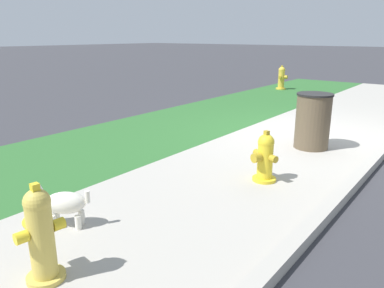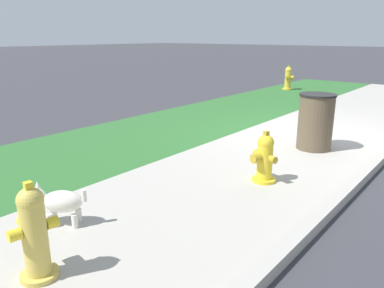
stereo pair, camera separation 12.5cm
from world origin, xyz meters
TOP-DOWN VIEW (x-y plane):
  - ground_plane at (0.00, 0.00)m, footprint 120.00×120.00m
  - sidewalk_pavement at (0.00, 0.00)m, footprint 18.00×2.51m
  - grass_verge at (0.00, 2.57)m, footprint 18.00×2.64m
  - fire_hydrant_near_corner at (-2.50, -0.37)m, footprint 0.36×0.38m
  - fire_hydrant_mid_block at (-5.36, 0.02)m, footprint 0.38×0.35m
  - fire_hydrant_at_driveway at (5.54, 3.10)m, footprint 0.40×0.38m
  - small_white_dog at (-4.80, 0.65)m, footprint 0.44×0.50m
  - trash_bin at (-0.69, -0.30)m, footprint 0.58×0.58m

SIDE VIEW (x-z plane):
  - ground_plane at x=0.00m, z-range 0.00..0.00m
  - grass_verge at x=0.00m, z-range 0.00..0.01m
  - sidewalk_pavement at x=0.00m, z-range 0.00..0.01m
  - small_white_dog at x=-4.80m, z-range 0.03..0.48m
  - fire_hydrant_near_corner at x=-2.50m, z-range -0.02..0.65m
  - fire_hydrant_mid_block at x=-5.36m, z-range -0.01..0.79m
  - fire_hydrant_at_driveway at x=5.54m, z-range -0.01..0.81m
  - trash_bin at x=-0.69m, z-range 0.00..0.92m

